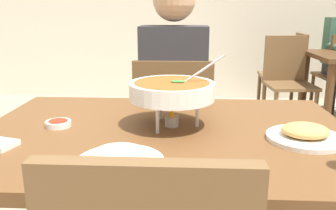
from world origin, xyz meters
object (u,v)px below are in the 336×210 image
(chair_diner_main, at_px, (174,127))
(appetizer_plate, at_px, (305,134))
(chair_bg_right, at_px, (287,76))
(chair_bg_window, at_px, (289,69))
(rice_plate, at_px, (120,158))
(sauce_dish, at_px, (58,123))
(curry_bowl, at_px, (172,91))
(diner_main, at_px, (174,85))
(dining_table_main, at_px, (166,158))

(chair_diner_main, xyz_separation_m, appetizer_plate, (0.45, -0.82, 0.26))
(chair_bg_right, xyz_separation_m, chair_bg_window, (0.14, 0.45, 0.00))
(rice_plate, xyz_separation_m, sauce_dish, (-0.28, 0.31, -0.01))
(rice_plate, bearing_deg, chair_diner_main, 84.18)
(rice_plate, height_order, appetizer_plate, same)
(curry_bowl, height_order, chair_bg_right, curry_bowl)
(appetizer_plate, bearing_deg, diner_main, 117.91)
(dining_table_main, relative_size, chair_bg_window, 1.44)
(dining_table_main, bearing_deg, rice_plate, -109.69)
(appetizer_plate, distance_m, sauce_dish, 0.84)
(diner_main, xyz_separation_m, sauce_dish, (-0.39, -0.76, 0.01))
(rice_plate, relative_size, chair_bg_window, 0.27)
(chair_bg_right, bearing_deg, diner_main, -123.66)
(dining_table_main, bearing_deg, appetizer_plate, -9.47)
(curry_bowl, height_order, rice_plate, curry_bowl)
(dining_table_main, xyz_separation_m, appetizer_plate, (0.45, -0.08, 0.13))
(chair_bg_window, bearing_deg, diner_main, -120.43)
(appetizer_plate, bearing_deg, sauce_dish, 173.57)
(chair_diner_main, xyz_separation_m, chair_bg_window, (1.21, 2.09, 0.00))
(dining_table_main, xyz_separation_m, sauce_dish, (-0.39, 0.02, 0.12))
(diner_main, relative_size, curry_bowl, 3.94)
(chair_diner_main, height_order, sauce_dish, chair_diner_main)
(dining_table_main, height_order, sauce_dish, sauce_dish)
(curry_bowl, xyz_separation_m, chair_bg_window, (1.19, 2.79, -0.37))
(curry_bowl, xyz_separation_m, chair_bg_right, (1.05, 2.33, -0.37))
(dining_table_main, distance_m, diner_main, 0.78)
(curry_bowl, distance_m, sauce_dish, 0.42)
(chair_diner_main, distance_m, chair_bg_right, 1.95)
(rice_plate, bearing_deg, diner_main, 84.36)
(dining_table_main, height_order, chair_bg_window, chair_bg_window)
(chair_diner_main, bearing_deg, dining_table_main, -90.00)
(chair_diner_main, relative_size, chair_bg_right, 1.00)
(rice_plate, bearing_deg, curry_bowl, 69.79)
(chair_diner_main, distance_m, sauce_dish, 0.86)
(diner_main, distance_m, chair_bg_right, 1.94)
(sauce_dish, bearing_deg, diner_main, 62.92)
(curry_bowl, bearing_deg, chair_diner_main, 91.59)
(dining_table_main, height_order, chair_diner_main, chair_diner_main)
(diner_main, height_order, chair_bg_window, diner_main)
(curry_bowl, relative_size, chair_bg_right, 0.37)
(dining_table_main, relative_size, chair_diner_main, 1.44)
(dining_table_main, distance_m, chair_bg_window, 3.08)
(rice_plate, distance_m, chair_bg_window, 3.40)
(sauce_dish, relative_size, chair_bg_window, 0.10)
(curry_bowl, distance_m, chair_bg_right, 2.58)
(chair_diner_main, bearing_deg, diner_main, 90.00)
(appetizer_plate, xyz_separation_m, sauce_dish, (-0.84, 0.09, -0.01))
(dining_table_main, height_order, appetizer_plate, appetizer_plate)
(curry_bowl, bearing_deg, rice_plate, -110.21)
(curry_bowl, relative_size, sauce_dish, 3.69)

